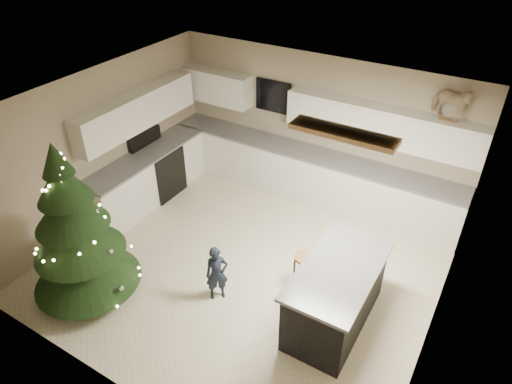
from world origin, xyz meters
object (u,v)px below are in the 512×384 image
island (336,295)px  bar_stool (305,264)px  rocking_horse (451,103)px  toddler (217,273)px  christmas_tree (77,238)px

island → bar_stool: island is taller
island → bar_stool: (-0.62, 0.36, -0.05)m
rocking_horse → toddler: bearing=159.1°
christmas_tree → rocking_horse: 5.54m
bar_stool → christmas_tree: (-2.58, -1.65, 0.56)m
island → christmas_tree: (-3.20, -1.29, 0.51)m
bar_stool → rocking_horse: 3.13m
rocking_horse → christmas_tree: bearing=149.9°
island → rocking_horse: rocking_horse is taller
island → toddler: 1.63m
christmas_tree → island: bearing=21.9°
bar_stool → rocking_horse: bearing=63.9°
christmas_tree → toddler: 1.92m
toddler → rocking_horse: size_ratio=1.31×
rocking_horse → bar_stool: bearing=167.1°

